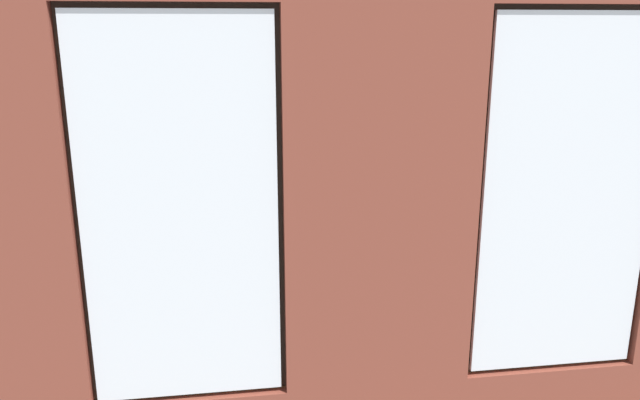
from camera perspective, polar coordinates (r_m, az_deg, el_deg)
The scene contains 18 objects.
ground_plane at distance 6.36m, azimuth -0.28°, elevation -9.88°, with size 7.25×5.75×0.10m, color #99663D.
brick_wall_with_windows at distance 3.46m, azimuth 5.52°, elevation -2.09°, with size 6.65×0.30×3.32m.
couch_by_window at distance 4.53m, azimuth -1.24°, elevation -15.70°, with size 1.95×0.87×0.80m.
couch_left at distance 7.05m, azimuth 21.40°, elevation -5.05°, with size 0.99×1.85×0.80m.
coffee_table at distance 6.42m, azimuth -1.45°, elevation -5.24°, with size 1.39×0.85×0.46m.
cup_ceramic at distance 6.28m, azimuth -0.37°, elevation -4.75°, with size 0.08×0.08×0.09m, color #33567F.
candle_jar at distance 6.38m, azimuth -1.46°, elevation -4.37°, with size 0.08×0.08×0.10m, color #B7333D.
table_plant_small at distance 6.20m, azimuth -5.17°, elevation -4.34°, with size 0.14×0.14×0.22m.
remote_gray at distance 6.48m, azimuth -3.11°, elevation -4.44°, with size 0.05×0.17×0.02m, color #59595B.
media_console at distance 6.56m, azimuth -27.22°, elevation -7.95°, with size 1.18×0.42×0.52m, color black.
papasan_chair at distance 7.56m, azimuth -1.58°, elevation -1.62°, with size 1.16×1.16×0.71m.
potted_plant_by_left_couch at distance 8.03m, azimuth 14.22°, elevation -2.32°, with size 0.20×0.20×0.45m.
potted_plant_between_couches at distance 4.79m, azimuth 16.08°, elevation -10.34°, with size 0.83×1.01×1.40m.
potted_plant_corner_near_left at distance 8.58m, azimuth 16.57°, elevation 2.77°, with size 1.00×1.04×1.52m.
potted_plant_foreground_right at distance 8.03m, azimuth -21.49°, elevation -0.97°, with size 0.67×0.67×0.83m.
potted_plant_beside_window_right at distance 4.35m, azimuth -22.74°, elevation -12.48°, with size 1.19×1.02×1.36m.
potted_plant_mid_room_small at distance 7.23m, azimuth 7.04°, elevation -3.31°, with size 0.29×0.29×0.55m.
potted_plant_near_tv at distance 5.35m, azimuth -25.36°, elevation -8.83°, with size 0.84×0.77×1.28m.
Camera 1 is at (0.81, 5.69, 2.68)m, focal length 35.00 mm.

